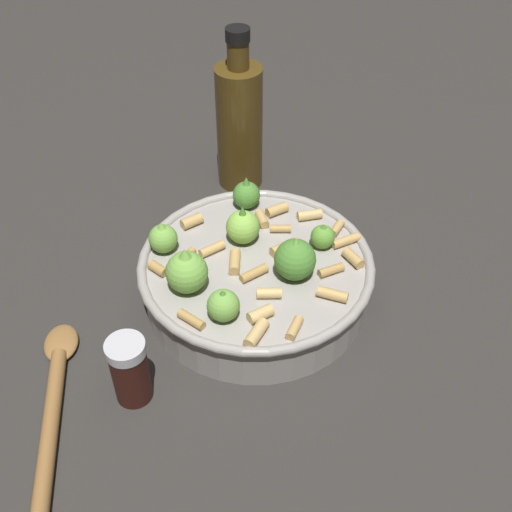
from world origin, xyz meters
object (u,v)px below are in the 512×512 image
cooking_pan (255,274)px  olive_oil_bottle (239,124)px  pepper_shaker (130,370)px  wooden_spoon (54,400)px

cooking_pan → olive_oil_bottle: size_ratio=1.18×
pepper_shaker → olive_oil_bottle: 0.38m
cooking_pan → wooden_spoon: size_ratio=1.16×
cooking_pan → pepper_shaker: bearing=54.4°
pepper_shaker → olive_oil_bottle: size_ratio=0.35×
cooking_pan → wooden_spoon: bearing=42.5°
olive_oil_bottle → wooden_spoon: size_ratio=0.98×
pepper_shaker → wooden_spoon: bearing=14.2°
olive_oil_bottle → wooden_spoon: 0.43m
pepper_shaker → olive_oil_bottle: olive_oil_bottle is taller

